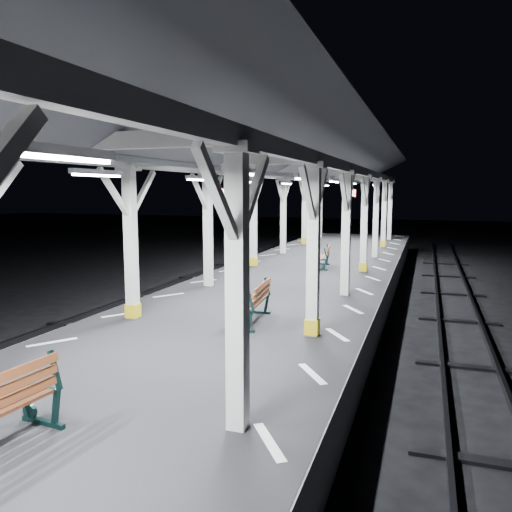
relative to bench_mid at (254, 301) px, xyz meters
The scene contains 8 objects.
ground 3.00m from the bench_mid, 103.68° to the right, with size 120.00×120.00×0.00m, color black.
platform 2.79m from the bench_mid, 103.68° to the right, with size 6.00×50.00×1.00m, color black.
hazard_stripes_left 4.02m from the bench_mid, 140.32° to the right, with size 1.00×48.00×0.01m, color silver.
hazard_stripes_right 3.17m from the bench_mid, 54.30° to the right, with size 1.00×48.00×0.01m, color silver.
track_right 5.25m from the bench_mid, 30.18° to the right, with size 2.20×60.00×0.16m.
canopy 4.06m from the bench_mid, 103.61° to the right, with size 5.40×49.00×4.65m.
bench_mid is the anchor object (origin of this frame).
bench_far 7.99m from the bench_mid, 90.72° to the left, with size 0.73×1.54×0.80m.
Camera 1 is at (4.02, -7.21, 3.79)m, focal length 35.00 mm.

